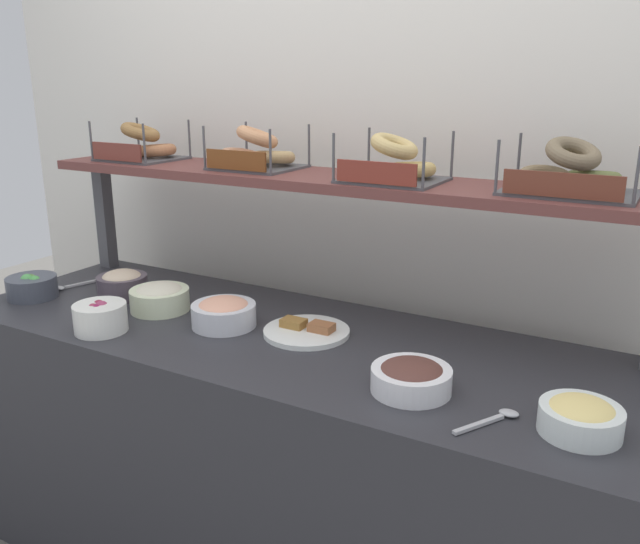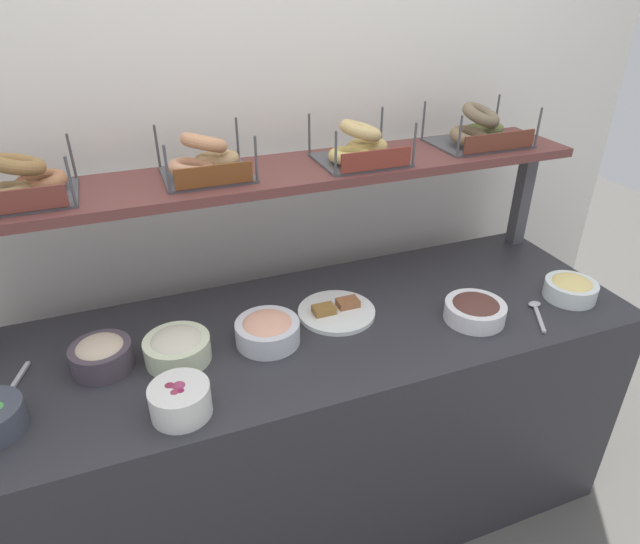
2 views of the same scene
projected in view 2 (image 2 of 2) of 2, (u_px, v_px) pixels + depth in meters
The scene contains 18 objects.
ground_plane at pixel (319, 503), 2.14m from camera, with size 8.00×8.00×0.00m, color #595651.
back_wall at pixel (265, 166), 2.00m from camera, with size 3.25×0.06×2.40m, color white.
deli_counter at pixel (318, 424), 1.93m from camera, with size 2.05×0.70×0.85m, color #2D2D33.
shelf_riser_right at pixel (523, 196), 2.15m from camera, with size 0.05×0.05×0.40m, color #4C4C51.
upper_shelf at pixel (288, 173), 1.74m from camera, with size 2.01×0.32×0.03m, color brown.
bowl_chocolate_spread at pixel (475, 310), 1.73m from camera, with size 0.19×0.19×0.07m.
bowl_beet_salad at pixel (180, 399), 1.36m from camera, with size 0.15×0.15×0.09m.
bowl_potato_salad at pixel (177, 347), 1.55m from camera, with size 0.19×0.19×0.09m.
bowl_egg_salad at pixel (571, 288), 1.85m from camera, with size 0.17×0.17×0.08m.
bowl_lox_spread at pixel (268, 330), 1.63m from camera, with size 0.19×0.19×0.09m.
bowl_tuna_salad at pixel (101, 354), 1.52m from camera, with size 0.17×0.17×0.09m.
serving_plate_white at pixel (336, 311), 1.77m from camera, with size 0.25×0.25×0.04m.
serving_spoon_near_plate at pixel (10, 391), 1.45m from camera, with size 0.08×0.17×0.01m.
serving_spoon_by_edge at pixel (537, 311), 1.78m from camera, with size 0.11×0.16×0.01m.
bagel_basket_everything at pixel (22, 183), 1.48m from camera, with size 0.26×0.24×0.14m.
bagel_basket_sesame at pixel (205, 161), 1.64m from camera, with size 0.26×0.25×0.15m.
bagel_basket_plain at pixel (360, 148), 1.77m from camera, with size 0.28×0.26×0.14m.
bagel_basket_poppy at pixel (479, 131), 1.94m from camera, with size 0.33×0.25×0.15m.
Camera 2 is at (-0.51, -1.33, 1.84)m, focal length 30.65 mm.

